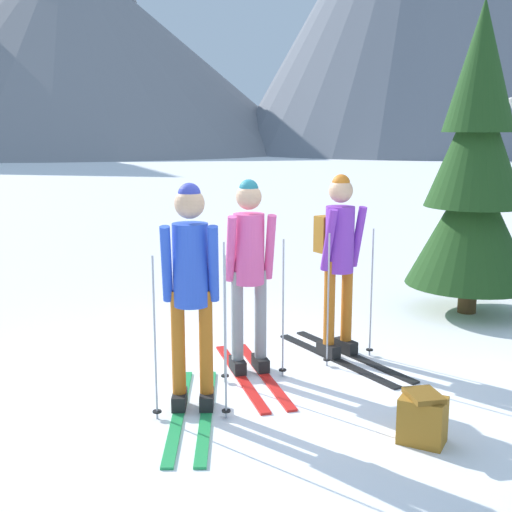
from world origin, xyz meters
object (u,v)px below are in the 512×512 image
at_px(skier_in_pink, 249,265).
at_px(backpack_on_snow_front, 423,418).
at_px(pine_tree_near, 475,175).
at_px(skier_in_blue, 191,287).
at_px(skier_in_purple, 339,255).

height_order(skier_in_pink, backpack_on_snow_front, skier_in_pink).
height_order(pine_tree_near, backpack_on_snow_front, pine_tree_near).
height_order(skier_in_pink, pine_tree_near, pine_tree_near).
bearing_deg(pine_tree_near, skier_in_blue, -148.68).
bearing_deg(skier_in_purple, pine_tree_near, 29.64).
height_order(skier_in_blue, pine_tree_near, pine_tree_near).
bearing_deg(pine_tree_near, backpack_on_snow_front, -123.56).
bearing_deg(skier_in_blue, skier_in_purple, 33.48).
xyz_separation_m(skier_in_pink, backpack_on_snow_front, (0.96, -1.63, -0.83)).
relative_size(skier_in_blue, pine_tree_near, 0.49).
relative_size(skier_in_purple, pine_tree_near, 0.49).
bearing_deg(backpack_on_snow_front, skier_in_blue, 150.10).
xyz_separation_m(skier_in_pink, pine_tree_near, (3.02, 1.46, 0.67)).
relative_size(pine_tree_near, backpack_on_snow_front, 9.25).
relative_size(skier_in_pink, skier_in_purple, 0.99).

